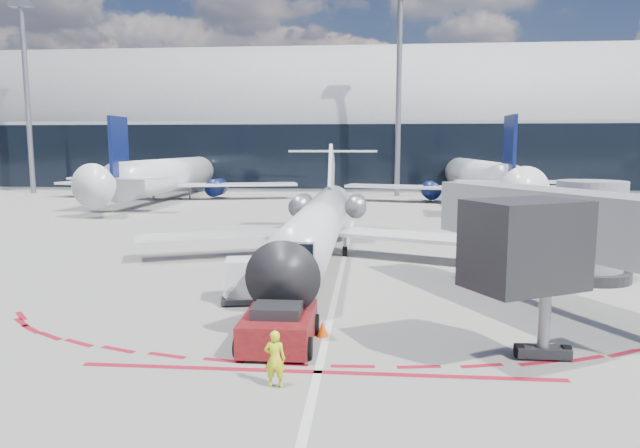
# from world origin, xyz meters

# --- Properties ---
(ground) EXTENTS (260.00, 260.00, 0.00)m
(ground) POSITION_xyz_m (0.00, 0.00, 0.00)
(ground) COLOR slate
(ground) RESTS_ON ground
(apron_centerline) EXTENTS (0.25, 40.00, 0.01)m
(apron_centerline) POSITION_xyz_m (0.00, 2.00, 0.01)
(apron_centerline) COLOR silver
(apron_centerline) RESTS_ON ground
(apron_stop_bar) EXTENTS (14.00, 0.25, 0.01)m
(apron_stop_bar) POSITION_xyz_m (0.00, -11.50, 0.01)
(apron_stop_bar) COLOR maroon
(apron_stop_bar) RESTS_ON ground
(terminal_building) EXTENTS (150.00, 24.15, 24.00)m
(terminal_building) POSITION_xyz_m (0.00, 64.97, 8.52)
(terminal_building) COLOR #9C9FA2
(terminal_building) RESTS_ON ground
(jet_bridge) EXTENTS (10.03, 15.20, 4.90)m
(jet_bridge) POSITION_xyz_m (9.79, -3.01, 3.01)
(jet_bridge) COLOR gray
(jet_bridge) RESTS_ON ground
(light_mast_west) EXTENTS (0.70, 0.70, 25.00)m
(light_mast_west) POSITION_xyz_m (-45.00, 48.00, 12.50)
(light_mast_west) COLOR gray
(light_mast_west) RESTS_ON ground
(light_mast_centre) EXTENTS (0.70, 0.70, 25.00)m
(light_mast_centre) POSITION_xyz_m (5.00, 48.00, 12.50)
(light_mast_centre) COLOR gray
(light_mast_centre) RESTS_ON ground
(regional_jet) EXTENTS (21.43, 26.42, 6.62)m
(regional_jet) POSITION_xyz_m (-1.37, 4.80, 2.21)
(regional_jet) COLOR silver
(regional_jet) RESTS_ON ground
(pushback_tug) EXTENTS (2.39, 5.58, 1.45)m
(pushback_tug) POSITION_xyz_m (-1.47, -9.36, 0.64)
(pushback_tug) COLOR #530B13
(pushback_tug) RESTS_ON ground
(ramp_worker) EXTENTS (0.58, 0.39, 1.58)m
(ramp_worker) POSITION_xyz_m (-1.06, -12.60, 0.79)
(ramp_worker) COLOR #DEEF19
(ramp_worker) RESTS_ON ground
(uld_container) EXTENTS (2.22, 1.99, 1.82)m
(uld_container) POSITION_xyz_m (-3.70, -4.30, 0.90)
(uld_container) COLOR black
(uld_container) RESTS_ON ground
(safety_cone_right) EXTENTS (0.39, 0.39, 0.55)m
(safety_cone_right) POSITION_xyz_m (-0.13, -8.40, 0.27)
(safety_cone_right) COLOR #E54A04
(safety_cone_right) RESTS_ON ground
(bg_airliner_0) EXTENTS (35.95, 38.06, 11.63)m
(bg_airliner_0) POSITION_xyz_m (-22.82, 41.98, 5.82)
(bg_airliner_0) COLOR silver
(bg_airliner_0) RESTS_ON ground
(bg_airliner_1) EXTENTS (35.43, 37.52, 11.46)m
(bg_airliner_1) POSITION_xyz_m (13.74, 40.14, 5.73)
(bg_airliner_1) COLOR silver
(bg_airliner_1) RESTS_ON ground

